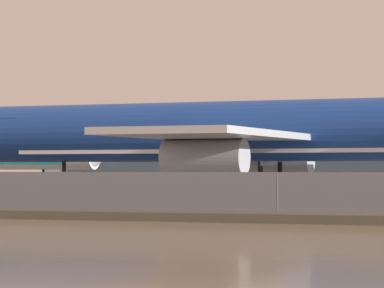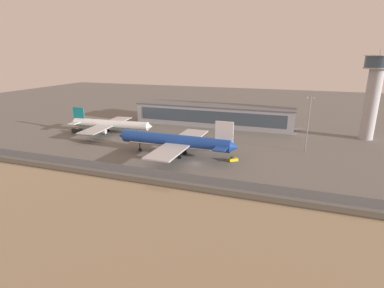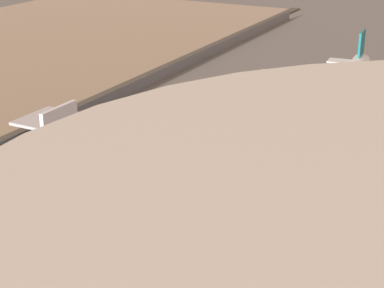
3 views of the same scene
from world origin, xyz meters
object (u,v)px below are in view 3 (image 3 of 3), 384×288
object	(u,v)px
passenger_jet_white_teal	(345,84)
baggage_tug	(56,221)
cargo_jet_blue	(141,131)
apron_light_mast_apron_west	(55,285)
ops_van	(343,79)

from	to	relation	value
passenger_jet_white_teal	baggage_tug	world-z (taller)	passenger_jet_white_teal
cargo_jet_blue	baggage_tug	distance (m)	22.51
baggage_tug	apron_light_mast_apron_west	distance (m)	34.45
cargo_jet_blue	apron_light_mast_apron_west	xyz separation A→B (m)	(46.83, 21.57, 6.66)
passenger_jet_white_teal	baggage_tug	xyz separation A→B (m)	(65.53, -19.49, -3.88)
ops_van	apron_light_mast_apron_west	size ratio (longest dim) A/B	0.24
passenger_jet_white_teal	baggage_tug	size ratio (longest dim) A/B	12.42
passenger_jet_white_teal	baggage_tug	bearing A→B (deg)	-16.56
passenger_jet_white_teal	apron_light_mast_apron_west	world-z (taller)	apron_light_mast_apron_west
passenger_jet_white_teal	apron_light_mast_apron_west	xyz separation A→B (m)	(90.40, 1.35, 7.71)
baggage_tug	ops_van	bearing A→B (deg)	169.60
cargo_jet_blue	passenger_jet_white_teal	size ratio (longest dim) A/B	1.13
baggage_tug	ops_van	world-z (taller)	ops_van
baggage_tug	apron_light_mast_apron_west	size ratio (longest dim) A/B	0.16
passenger_jet_white_teal	ops_van	bearing A→B (deg)	-164.08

